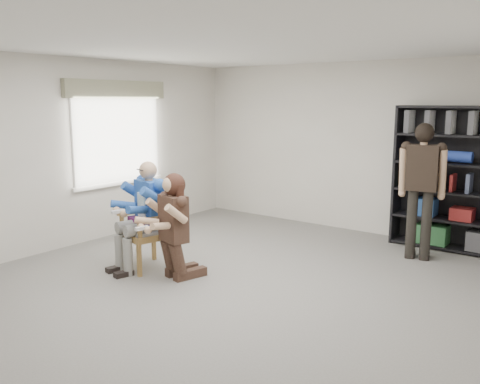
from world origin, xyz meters
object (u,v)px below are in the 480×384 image
Objects in this scene: seated_man at (146,215)px; standing_man at (421,193)px; armchair at (146,227)px; kneeling_woman at (171,228)px; bookshelf at (458,180)px.

standing_man is (2.71, 2.52, 0.22)m from seated_man.
armchair is 0.59× the size of standing_man.
armchair is 0.60m from kneeling_woman.
seated_man is at bearing -147.23° from standing_man.
armchair is at bearing -132.64° from bookshelf.
bookshelf is (3.00, 3.26, 0.34)m from seated_man.
bookshelf is at bearing 61.99° from seated_man.
seated_man is 0.76× the size of standing_man.
bookshelf is 0.80m from standing_man.
kneeling_woman is 4.17m from bookshelf.
seated_man is (0.00, 0.00, 0.16)m from armchair.
kneeling_woman is 3.40m from standing_man.
seated_man reaches higher than armchair.
seated_man is at bearing 104.63° from armchair.
armchair is 4.45m from bookshelf.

